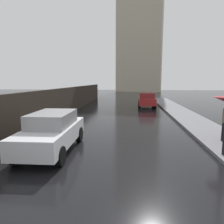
# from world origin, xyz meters

# --- Properties ---
(car_white_mid_road) EXTENTS (1.79, 4.06, 1.51)m
(car_white_mid_road) POSITION_xyz_m (-2.03, 6.75, 0.78)
(car_white_mid_road) COLOR silver
(car_white_mid_road) RESTS_ON ground
(car_red_far_ahead) EXTENTS (1.81, 3.99, 1.48)m
(car_red_far_ahead) POSITION_xyz_m (2.59, 20.42, 0.77)
(car_red_far_ahead) COLOR maroon
(car_red_far_ahead) RESTS_ON ground
(distant_tower) EXTENTS (11.94, 8.92, 36.42)m
(distant_tower) POSITION_xyz_m (2.97, 52.35, 16.67)
(distant_tower) COLOR #B2A88E
(distant_tower) RESTS_ON ground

